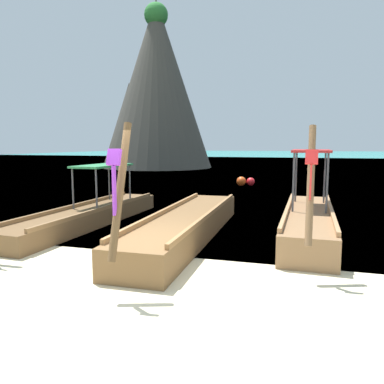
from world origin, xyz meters
The scene contains 8 objects.
ground centered at (0.00, 0.00, 0.00)m, with size 120.00×120.00×0.00m, color beige.
sea_water centered at (0.00, 61.17, 0.00)m, with size 120.00×120.00×0.00m, color teal.
longtail_boat_turquoise_ribbon centered at (-3.11, 3.35, 0.30)m, with size 1.34×6.89×2.69m.
longtail_boat_violet_ribbon centered at (-0.01, 2.71, 0.31)m, with size 1.32×7.35×2.62m.
longtail_boat_red_ribbon centered at (2.87, 3.75, 0.38)m, with size 1.24×6.27×2.62m.
karst_rock centered at (-11.40, 28.87, 7.47)m, with size 11.51×10.55×15.82m.
mooring_buoy_near centered at (0.01, 14.64, 0.23)m, with size 0.46×0.46×0.46m.
mooring_buoy_far centered at (-0.48, 14.46, 0.26)m, with size 0.51×0.51×0.51m.
Camera 1 is at (2.64, -5.90, 2.29)m, focal length 35.13 mm.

